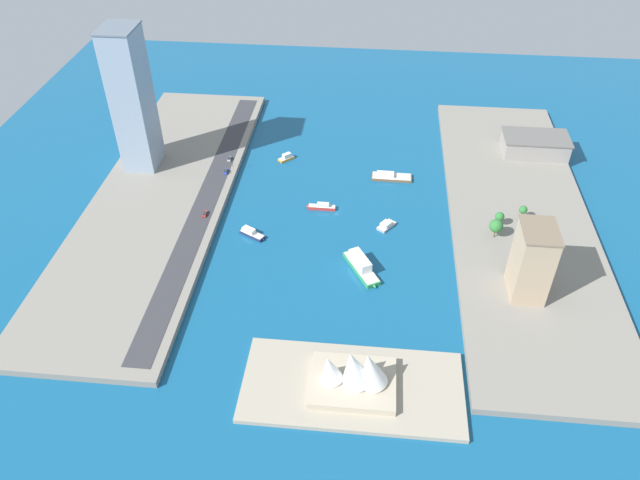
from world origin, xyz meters
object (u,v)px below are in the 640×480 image
ferry_green_doubledeck (361,265)px  tugboat_red (322,207)px  yacht_sleek_gray (386,225)px  apartment_midrise_tan (532,262)px  carpark_squat_concrete (535,144)px  traffic_light_waterfront (232,160)px  hatchback_blue (226,171)px  opera_landmark (354,373)px  patrol_launch_navy (251,233)px  tower_tall_glass (132,100)px  water_taxi_orange (286,157)px  pickup_red (205,214)px  barge_flat_brown (390,177)px  sedan_silver (229,159)px

ferry_green_doubledeck → tugboat_red: (22.62, -45.45, -1.39)m
yacht_sleek_gray → apartment_midrise_tan: (-60.27, 43.87, 19.09)m
carpark_squat_concrete → traffic_light_waterfront: 175.09m
carpark_squat_concrete → hatchback_blue: (174.45, 39.28, -4.45)m
traffic_light_waterfront → opera_landmark: 163.53m
patrol_launch_navy → tower_tall_glass: size_ratio=0.18×
water_taxi_orange → pickup_red: pickup_red is taller
tugboat_red → carpark_squat_concrete: 134.56m
barge_flat_brown → hatchback_blue: bearing=5.3°
tugboat_red → barge_flat_brown: bearing=-137.4°
tower_tall_glass → opera_landmark: size_ratio=2.42×
yacht_sleek_gray → traffic_light_waterfront: (87.65, -43.47, 6.36)m
water_taxi_orange → tower_tall_glass: size_ratio=0.12×
ferry_green_doubledeck → tower_tall_glass: 152.87m
yacht_sleek_gray → carpark_squat_concrete: carpark_squat_concrete is taller
carpark_squat_concrete → barge_flat_brown: bearing=20.4°
hatchback_blue → traffic_light_waterfront: bearing=-108.9°
barge_flat_brown → tugboat_red: size_ratio=1.49×
patrol_launch_navy → barge_flat_brown: bearing=-139.3°
pickup_red → traffic_light_waterfront: size_ratio=0.79×
patrol_launch_navy → tower_tall_glass: 99.80m
water_taxi_orange → hatchback_blue: (30.73, 22.33, 2.73)m
barge_flat_brown → ferry_green_doubledeck: ferry_green_doubledeck is taller
water_taxi_orange → opera_landmark: (-48.48, 159.72, 7.69)m
barge_flat_brown → patrol_launch_navy: patrol_launch_navy is taller
carpark_squat_concrete → sedan_silver: size_ratio=7.54×
yacht_sleek_gray → water_taxi_orange: bearing=-44.8°
patrol_launch_navy → yacht_sleek_gray: bearing=-168.5°
apartment_midrise_tan → ferry_green_doubledeck: bearing=-8.5°
barge_flat_brown → hatchback_blue: hatchback_blue is taller
barge_flat_brown → sedan_silver: bearing=-3.0°
tower_tall_glass → carpark_squat_concrete: size_ratio=2.08×
opera_landmark → sedan_silver: bearing=-62.0°
water_taxi_orange → carpark_squat_concrete: carpark_squat_concrete is taller
pickup_red → water_taxi_orange: bearing=-117.7°
tower_tall_glass → traffic_light_waterfront: tower_tall_glass is taller
water_taxi_orange → apartment_midrise_tan: bearing=139.3°
pickup_red → hatchback_blue: hatchback_blue is taller
tugboat_red → hatchback_blue: bearing=-23.4°
yacht_sleek_gray → hatchback_blue: hatchback_blue is taller
hatchback_blue → carpark_squat_concrete: bearing=-167.3°
water_taxi_orange → traffic_light_waterfront: (28.36, 15.38, 6.13)m
tower_tall_glass → opera_landmark: tower_tall_glass is taller
apartment_midrise_tan → tower_tall_glass: size_ratio=0.44×
barge_flat_brown → apartment_midrise_tan: (-58.78, 88.81, 19.12)m
ferry_green_doubledeck → carpark_squat_concrete: (-95.79, -108.94, 5.92)m
patrol_launch_navy → carpark_squat_concrete: bearing=-149.4°
tugboat_red → tower_tall_glass: size_ratio=0.20×
yacht_sleek_gray → pickup_red: 92.02m
yacht_sleek_gray → hatchback_blue: bearing=-22.1°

